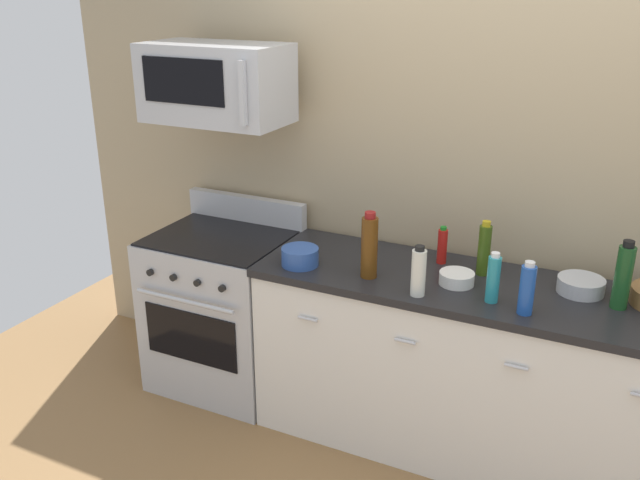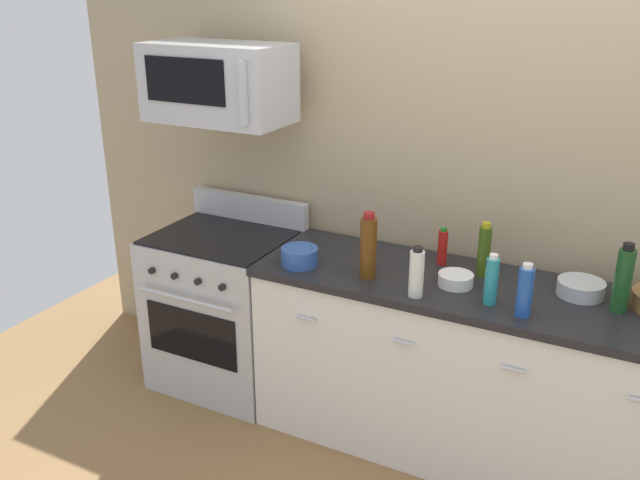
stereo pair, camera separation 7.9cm
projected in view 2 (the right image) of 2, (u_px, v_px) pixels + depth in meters
ground_plane at (464, 449)px, 3.50m from camera, size 6.29×6.29×0.00m
back_wall at (509, 176)px, 3.35m from camera, size 5.24×0.10×2.70m
counter_unit at (471, 372)px, 3.34m from camera, size 2.15×0.66×0.92m
range_oven at (226, 308)px, 3.96m from camera, size 0.76×0.69×1.07m
microwave at (218, 83)px, 3.53m from camera, size 0.74×0.44×0.40m
bottle_dish_soap at (491, 280)px, 2.97m from camera, size 0.06×0.06×0.23m
bottle_soda_blue at (525, 291)px, 2.86m from camera, size 0.06×0.06×0.24m
bottle_olive_oil at (484, 251)px, 3.24m from camera, size 0.06×0.06×0.27m
bottle_hot_sauce_red at (443, 247)px, 3.38m from camera, size 0.05×0.05×0.19m
bottle_wine_green at (623, 279)px, 2.89m from camera, size 0.07×0.07×0.31m
bottle_wine_amber at (368, 247)px, 3.21m from camera, size 0.08×0.08×0.33m
bottle_vinegar_white at (416, 273)px, 3.04m from camera, size 0.07×0.07×0.24m
bowl_steel_prep at (581, 288)px, 3.07m from camera, size 0.21×0.21×0.07m
bowl_white_ceramic at (456, 279)px, 3.17m from camera, size 0.16×0.16×0.06m
bowl_blue_mixing at (300, 256)px, 3.39m from camera, size 0.19×0.19×0.09m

